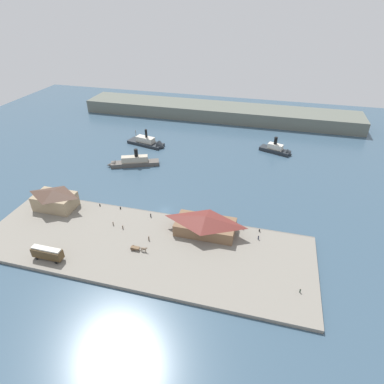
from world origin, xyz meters
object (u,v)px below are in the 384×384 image
object	(u,v)px
street_tram	(47,253)
ferry_approaching_west	(131,162)
mooring_post_east	(243,228)
ferry_outer_harbor	(278,150)
pedestrian_near_west_shed	(151,215)
pedestrian_walking_east	(113,223)
pedestrian_standing_center	(149,238)
pedestrian_near_cart	(258,237)
mooring_post_center_west	(259,230)
pedestrian_at_waters_edge	(123,227)
ferry_shed_west_terminal	(55,199)
pedestrian_near_east_shed	(300,290)
ferry_approaching_east	(150,143)
horse_cart	(138,248)
mooring_post_center_east	(120,208)
mooring_post_west	(100,205)
ferry_shed_east_terminal	(205,224)

from	to	relation	value
street_tram	ferry_approaching_west	bearing A→B (deg)	91.66
street_tram	mooring_post_east	size ratio (longest dim) A/B	10.95
ferry_outer_harbor	ferry_approaching_west	distance (m)	76.02
pedestrian_near_west_shed	pedestrian_walking_east	distance (m)	13.75
pedestrian_standing_center	street_tram	bearing A→B (deg)	-148.99
pedestrian_near_cart	ferry_outer_harbor	size ratio (longest dim) A/B	0.09
street_tram	mooring_post_center_west	distance (m)	69.37
mooring_post_east	mooring_post_center_west	bearing A→B (deg)	2.53
pedestrian_at_waters_edge	mooring_post_center_west	world-z (taller)	pedestrian_at_waters_edge
street_tram	ferry_outer_harbor	distance (m)	119.69
ferry_shed_west_terminal	pedestrian_near_east_shed	bearing A→B (deg)	-11.72
ferry_outer_harbor	ferry_approaching_east	distance (m)	68.60
pedestrian_near_east_shed	ferry_approaching_west	bearing A→B (deg)	142.09
pedestrian_standing_center	mooring_post_center_west	size ratio (longest dim) A/B	1.98
horse_cart	mooring_post_center_east	xyz separation A→B (m)	(-15.75, 19.66, -0.48)
pedestrian_near_east_shed	ferry_outer_harbor	world-z (taller)	ferry_outer_harbor
street_tram	pedestrian_near_west_shed	bearing A→B (deg)	51.36
ferry_shed_west_terminal	pedestrian_walking_east	xyz separation A→B (m)	(25.98, -4.39, -3.33)
pedestrian_near_cart	pedestrian_walking_east	bearing A→B (deg)	-173.95
ferry_approaching_west	street_tram	bearing A→B (deg)	-88.34
mooring_post_center_east	mooring_post_center_west	bearing A→B (deg)	-0.20
horse_cart	mooring_post_east	xyz separation A→B (m)	(31.21, 19.23, -0.48)
ferry_shed_west_terminal	horse_cart	distance (m)	42.47
mooring_post_center_east	pedestrian_standing_center	bearing A→B (deg)	-39.58
pedestrian_near_cart	pedestrian_near_west_shed	size ratio (longest dim) A/B	1.04
horse_cart	pedestrian_walking_east	world-z (taller)	horse_cart
pedestrian_at_waters_edge	mooring_post_center_east	world-z (taller)	pedestrian_at_waters_edge
street_tram	ferry_outer_harbor	xyz separation A→B (m)	(66.63, 99.41, -2.15)
pedestrian_walking_east	mooring_post_west	world-z (taller)	pedestrian_walking_east
pedestrian_near_east_shed	mooring_post_center_west	distance (m)	27.10
pedestrian_near_west_shed	mooring_post_center_east	bearing A→B (deg)	172.31
pedestrian_at_waters_edge	ferry_approaching_west	distance (m)	50.25
street_tram	pedestrian_walking_east	bearing A→B (deg)	60.47
pedestrian_near_cart	ferry_approaching_west	world-z (taller)	ferry_approaching_west
ferry_shed_west_terminal	pedestrian_standing_center	world-z (taller)	ferry_shed_west_terminal
pedestrian_near_west_shed	pedestrian_at_waters_edge	world-z (taller)	pedestrian_near_west_shed
mooring_post_center_west	ferry_approaching_west	world-z (taller)	ferry_approaching_west
horse_cart	mooring_post_west	world-z (taller)	horse_cart
pedestrian_walking_east	mooring_post_west	distance (m)	14.18
pedestrian_walking_east	mooring_post_center_west	size ratio (longest dim) A/B	1.69
ferry_approaching_east	ferry_outer_harbor	bearing A→B (deg)	6.95
pedestrian_walking_east	street_tram	bearing A→B (deg)	-119.53
pedestrian_near_west_shed	ferry_outer_harbor	distance (m)	83.28
ferry_shed_east_terminal	mooring_post_center_east	bearing A→B (deg)	171.62
pedestrian_walking_east	horse_cart	bearing A→B (deg)	-35.49
street_tram	pedestrian_standing_center	size ratio (longest dim) A/B	5.53
pedestrian_near_cart	pedestrian_walking_east	world-z (taller)	pedestrian_near_cart
street_tram	mooring_post_east	distance (m)	64.18
pedestrian_near_west_shed	ferry_approaching_west	world-z (taller)	ferry_approaching_west
mooring_post_center_west	mooring_post_east	xyz separation A→B (m)	(-5.69, -0.25, 0.00)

